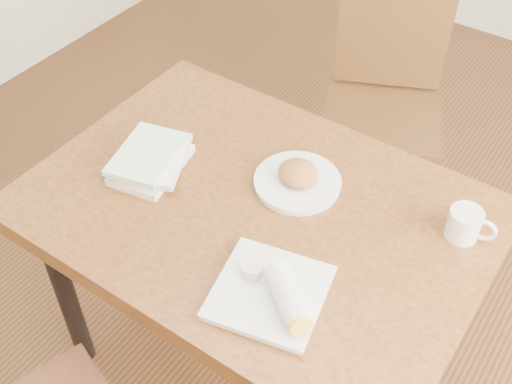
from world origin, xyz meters
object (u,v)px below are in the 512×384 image
Objects in this scene: plate_scone at (298,179)px; plate_burrito at (275,293)px; coffee_mug at (466,224)px; table at (256,227)px; chair_far at (386,89)px; book_stack at (152,160)px.

plate_burrito is (0.16, -0.35, 0.00)m from plate_scone.
coffee_mug is 0.41× the size of plate_burrito.
coffee_mug is at bearing 23.22° from table.
chair_far is 0.93m from coffee_mug.
book_stack is at bearing -155.18° from plate_scone.
chair_far reaches higher than book_stack.
plate_scone is 0.44m from coffee_mug.
coffee_mug reaches higher than table.
plate_scone is at bearing -82.49° from chair_far.
chair_far is 0.84m from plate_scone.
table is at bearing 7.73° from book_stack.
table is 5.02× the size of plate_scone.
plate_burrito is at bearing -122.76° from coffee_mug.
coffee_mug reaches higher than book_stack.
coffee_mug is (0.48, 0.21, 0.13)m from table.
plate_scone is 1.93× the size of coffee_mug.
table is at bearing -86.42° from chair_far.
plate_scone is 0.87× the size of book_stack.
chair_far is 3.53× the size of book_stack.
book_stack reaches higher than table.
plate_scone is (0.05, 0.13, 0.11)m from table.
table is 0.54m from coffee_mug.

